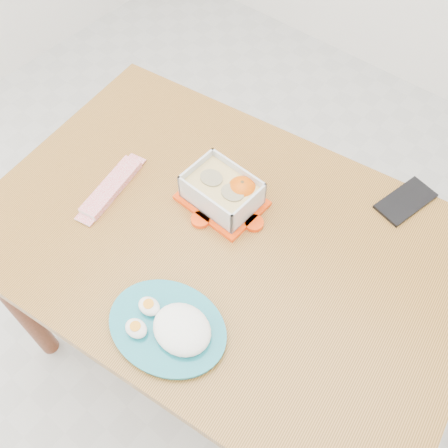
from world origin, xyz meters
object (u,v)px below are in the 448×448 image
Objects in this scene: dining_table at (224,258)px; orange_fruit at (242,192)px; food_container at (222,192)px; rice_plate at (172,327)px; smartphone at (406,201)px.

orange_fruit is at bearing 99.91° from dining_table.
food_container is 0.37m from rice_plate.
dining_table is 4.23× the size of rice_plate.
orange_fruit is at bearing 39.88° from food_container.
smartphone is at bearing 60.95° from rice_plate.
orange_fruit reaches higher than dining_table.
dining_table is 0.49m from smartphone.
orange_fruit is 0.27× the size of rice_plate.
food_container reaches higher than dining_table.
food_container reaches higher than smartphone.
orange_fruit is (-0.03, 0.11, 0.14)m from dining_table.
orange_fruit reaches higher than smartphone.
orange_fruit is 0.42m from smartphone.
rice_plate is (0.10, -0.37, -0.02)m from orange_fruit.
smartphone is at bearing 45.43° from dining_table.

